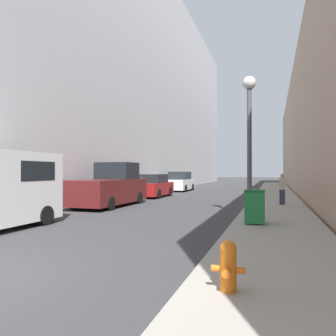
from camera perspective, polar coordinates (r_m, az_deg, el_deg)
sidewalk_right at (r=21.81m, az=18.20°, el=-5.08°), size 2.81×60.00×0.13m
building_left_glass at (r=34.79m, az=-10.02°, el=14.07°), size 12.00×60.00×21.17m
fire_hydrant at (r=4.77m, az=10.43°, el=-16.18°), size 0.47×0.35×0.70m
trash_bin at (r=10.74m, az=14.88°, el=-6.45°), size 0.61×0.66×1.07m
lamppost at (r=13.07m, az=13.98°, el=6.99°), size 0.52×0.52×5.32m
pickup_truck at (r=17.23m, az=-10.01°, el=-3.36°), size 2.14×5.37×2.26m
parked_sedan_near at (r=22.80m, az=-2.72°, el=-3.23°), size 1.93×4.11×1.58m
parked_sedan_far at (r=29.83m, az=2.09°, el=-2.49°), size 1.88×4.41×1.75m
pedestrian_on_sidewalk at (r=17.29m, az=19.27°, el=-3.47°), size 0.31×0.20×1.54m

